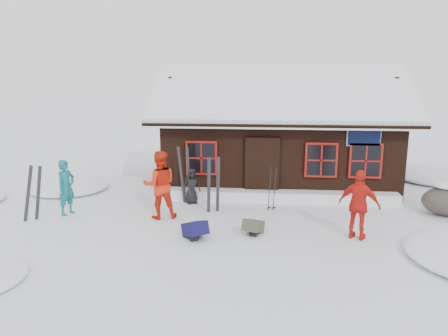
{
  "coord_description": "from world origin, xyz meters",
  "views": [
    {
      "loc": [
        0.93,
        -11.59,
        4.14
      ],
      "look_at": [
        -0.24,
        1.18,
        1.3
      ],
      "focal_mm": 35.0,
      "sensor_mm": 36.0,
      "label": 1
    }
  ],
  "objects": [
    {
      "name": "skier_teal",
      "position": [
        -4.81,
        0.29,
        0.82
      ],
      "size": [
        0.59,
        0.7,
        1.64
      ],
      "primitive_type": "imported",
      "rotation": [
        0.0,
        0.0,
        1.19
      ],
      "color": "#16616B",
      "rests_on": "ground"
    },
    {
      "name": "backpack_olive",
      "position": [
        0.71,
        -0.85,
        0.15
      ],
      "size": [
        0.6,
        0.68,
        0.31
      ],
      "primitive_type": "cube",
      "rotation": [
        0.0,
        0.0,
        -0.36
      ],
      "color": "#3F4330",
      "rests_on": "ground"
    },
    {
      "name": "snow_mounds",
      "position": [
        1.65,
        1.86,
        0.0
      ],
      "size": [
        20.6,
        13.2,
        0.48
      ],
      "color": "white",
      "rests_on": "ground"
    },
    {
      "name": "ski_poles",
      "position": [
        1.22,
        1.25,
        0.65
      ],
      "size": [
        0.25,
        0.12,
        1.38
      ],
      "color": "black",
      "rests_on": "ground"
    },
    {
      "name": "skier_orange_right",
      "position": [
        3.34,
        -0.92,
        0.89
      ],
      "size": [
        1.13,
        0.86,
        1.78
      ],
      "primitive_type": "imported",
      "rotation": [
        0.0,
        0.0,
        2.67
      ],
      "color": "red",
      "rests_on": "ground"
    },
    {
      "name": "ski_pair_left",
      "position": [
        -5.5,
        -0.31,
        0.78
      ],
      "size": [
        0.63,
        0.24,
        1.64
      ],
      "rotation": [
        0.0,
        0.0,
        0.22
      ],
      "color": "black",
      "rests_on": "ground"
    },
    {
      "name": "skier_crouched",
      "position": [
        -1.33,
        1.72,
        0.57
      ],
      "size": [
        0.66,
        0.58,
        1.14
      ],
      "primitive_type": "imported",
      "rotation": [
        0.0,
        0.0,
        0.48
      ],
      "color": "black",
      "rests_on": "ground"
    },
    {
      "name": "skier_orange_left",
      "position": [
        -1.99,
        0.24,
        0.98
      ],
      "size": [
        1.13,
        0.99,
        1.96
      ],
      "primitive_type": "imported",
      "rotation": [
        0.0,
        0.0,
        3.44
      ],
      "color": "red",
      "rests_on": "ground"
    },
    {
      "name": "ski_pair_mid",
      "position": [
        -1.54,
        1.75,
        0.88
      ],
      "size": [
        0.5,
        0.34,
        1.87
      ],
      "rotation": [
        0.0,
        0.0,
        -0.58
      ],
      "color": "black",
      "rests_on": "ground"
    },
    {
      "name": "backpack_blue",
      "position": [
        -0.75,
        -1.27,
        0.17
      ],
      "size": [
        0.75,
        0.79,
        0.34
      ],
      "primitive_type": "cube",
      "rotation": [
        0.0,
        0.0,
        0.63
      ],
      "color": "#120F41",
      "rests_on": "ground"
    },
    {
      "name": "snow_drift",
      "position": [
        1.5,
        2.25,
        0.17
      ],
      "size": [
        7.6,
        0.6,
        0.35
      ],
      "primitive_type": "cube",
      "color": "white",
      "rests_on": "ground"
    },
    {
      "name": "ski_pair_right",
      "position": [
        -0.53,
        0.93,
        0.81
      ],
      "size": [
        0.39,
        0.19,
        1.73
      ],
      "rotation": [
        0.0,
        0.0,
        0.41
      ],
      "color": "black",
      "rests_on": "ground"
    },
    {
      "name": "mountain_hut",
      "position": [
        1.5,
        4.98,
        1.58
      ],
      "size": [
        8.9,
        6.09,
        4.42
      ],
      "color": "black",
      "rests_on": "ground"
    },
    {
      "name": "ground",
      "position": [
        0.0,
        0.0,
        0.0
      ],
      "size": [
        120.0,
        120.0,
        0.0
      ],
      "primitive_type": "plane",
      "color": "white",
      "rests_on": "ground"
    }
  ]
}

